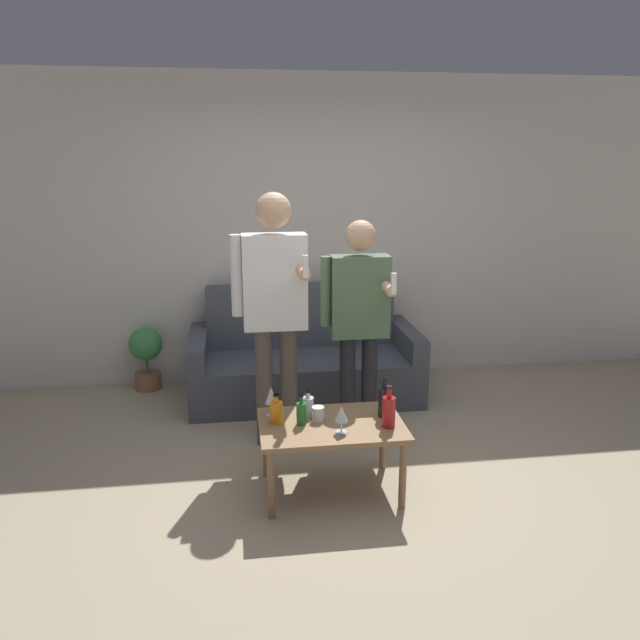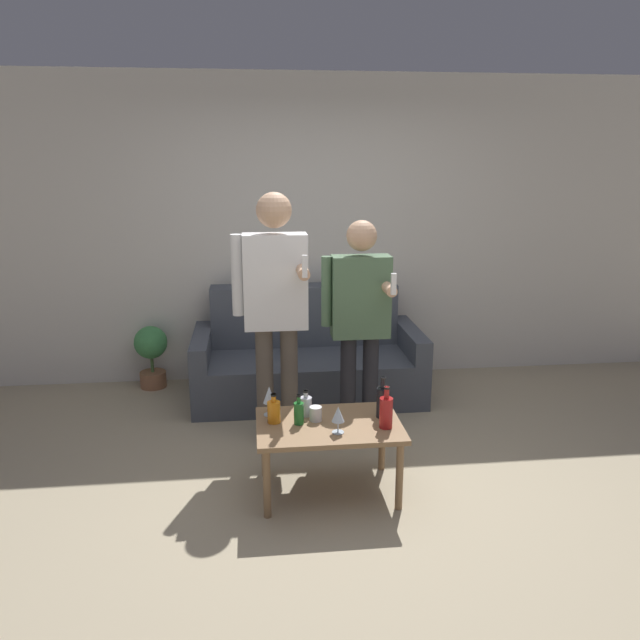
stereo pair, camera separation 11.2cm
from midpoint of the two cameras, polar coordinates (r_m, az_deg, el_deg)
name	(u,v)px [view 2 (the right image)]	position (r m, az deg, el deg)	size (l,w,h in m)	color
ground_plane	(353,490)	(4.02, 3.83, -15.29)	(16.00, 16.00, 0.00)	tan
wall_back	(316,231)	(5.65, 0.17, 8.12)	(8.00, 0.06, 2.70)	silver
couch	(307,359)	(5.38, -0.60, -3.58)	(1.91, 0.89, 0.91)	#474C56
coffee_table	(329,432)	(3.83, 1.65, -10.17)	(0.87, 0.59, 0.46)	#8E6B47
bottle_orange	(274,411)	(3.79, -3.39, -8.32)	(0.08, 0.08, 0.18)	orange
bottle_green	(382,401)	(3.87, 6.56, -7.41)	(0.07, 0.07, 0.26)	black
bottle_dark	(386,412)	(3.73, 6.92, -8.32)	(0.08, 0.08, 0.26)	#B21E1E
bottle_yellow	(299,412)	(3.76, -1.09, -8.45)	(0.06, 0.06, 0.19)	#23752D
bottle_red	(306,406)	(3.88, -0.47, -7.83)	(0.07, 0.07, 0.16)	silver
wine_glass_near	(269,396)	(3.87, -3.84, -6.91)	(0.08, 0.08, 0.19)	silver
wine_glass_far	(338,415)	(3.64, 2.56, -8.67)	(0.07, 0.07, 0.16)	silver
cup_on_table	(316,414)	(3.82, 0.44, -8.57)	(0.08, 0.08, 0.09)	white
person_standing_left	(275,300)	(4.26, -3.40, 1.84)	(0.51, 0.45, 1.78)	brown
person_standing_right	(360,314)	(4.39, 4.38, 0.59)	(0.48, 0.41, 1.59)	#232328
potted_plant	(151,351)	(5.70, -14.63, -2.77)	(0.29, 0.29, 0.56)	#936042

